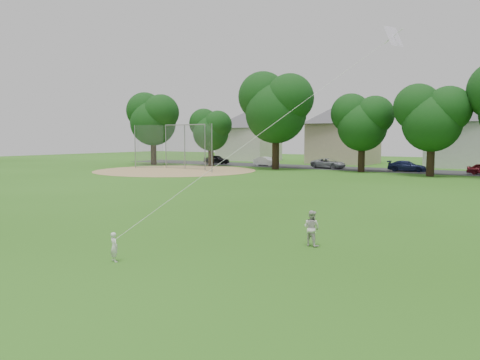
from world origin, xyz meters
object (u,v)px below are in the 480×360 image
Objects in this scene: toddler at (114,247)px; kite at (273,125)px; baseball_backstop at (181,147)px; older_boy at (312,228)px.

toddler is 0.07× the size of kite.
baseball_backstop is (-25.25, 31.48, 2.13)m from toddler.
kite is 38.58m from baseball_backstop.
toddler is 6.58m from older_boy.
baseball_backstop is (-27.88, 26.63, -1.59)m from kite.
kite is (2.63, 4.86, 3.72)m from toddler.
older_boy is at bearing 15.03° from kite.
toddler is 6.66m from kite.
baseball_backstop is at bearing 136.31° from kite.
older_boy is 3.82m from kite.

